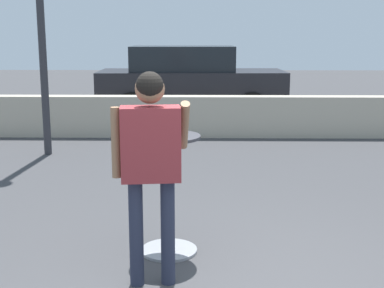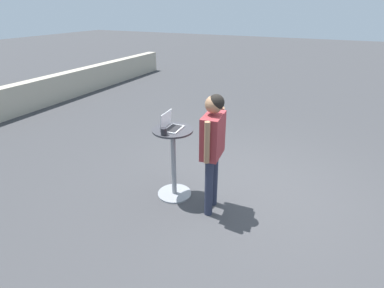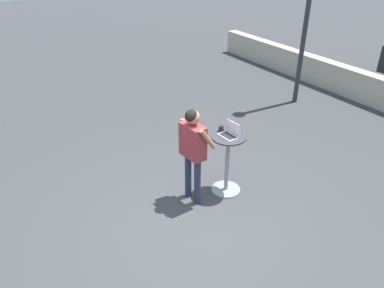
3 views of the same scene
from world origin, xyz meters
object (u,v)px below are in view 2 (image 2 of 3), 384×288
coffee_mug (164,132)px  standing_person (213,140)px  laptop (171,125)px  cafe_table (174,161)px

coffee_mug → standing_person: 0.66m
laptop → standing_person: bearing=-97.6°
laptop → standing_person: standing_person is taller
laptop → coffee_mug: size_ratio=2.84×
cafe_table → coffee_mug: coffee_mug is taller
standing_person → coffee_mug: bearing=101.5°
coffee_mug → standing_person: size_ratio=0.07×
laptop → standing_person: size_ratio=0.20×
cafe_table → laptop: 0.55m
cafe_table → coffee_mug: size_ratio=9.18×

